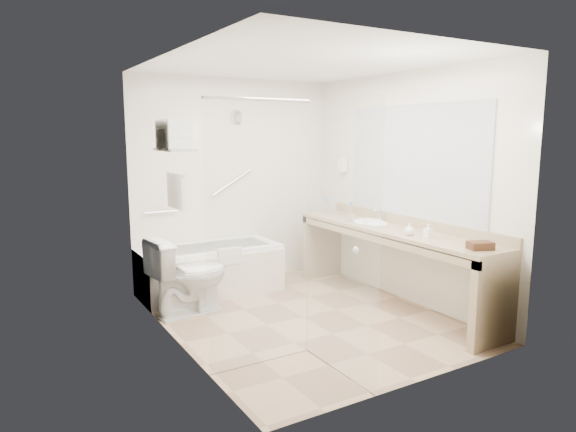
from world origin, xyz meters
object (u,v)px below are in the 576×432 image
toilet (189,276)px  bathtub (210,270)px  amenity_basket (480,246)px  vanity_counter (391,247)px  water_bottle_left (327,207)px

toilet → bathtub: bearing=-46.0°
amenity_basket → vanity_counter: bearing=88.1°
vanity_counter → amenity_basket: vanity_counter is taller
amenity_basket → toilet: bearing=133.9°
bathtub → water_bottle_left: (1.52, -0.20, 0.65)m
bathtub → vanity_counter: vanity_counter is taller
amenity_basket → water_bottle_left: water_bottle_left is taller
toilet → water_bottle_left: water_bottle_left is taller
vanity_counter → amenity_basket: (-0.04, -1.16, 0.24)m
water_bottle_left → amenity_basket: bearing=-90.7°
bathtub → water_bottle_left: size_ratio=9.17×
toilet → amenity_basket: (1.94, -2.01, 0.49)m
vanity_counter → toilet: bearing=156.7°
vanity_counter → water_bottle_left: (-0.01, 1.19, 0.29)m
bathtub → amenity_basket: bearing=-59.8°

